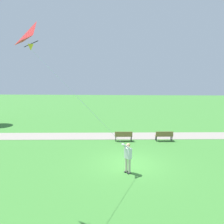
{
  "coord_description": "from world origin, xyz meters",
  "views": [
    {
      "loc": [
        -12.32,
        0.36,
        5.21
      ],
      "look_at": [
        -0.68,
        1.06,
        3.39
      ],
      "focal_mm": 32.67,
      "sensor_mm": 36.0,
      "label": 1
    }
  ],
  "objects_px": {
    "flying_kite": "(38,37)",
    "person_kite_flyer": "(128,155)",
    "park_bench_far_walkway": "(124,135)",
    "park_bench_near_walkway": "(164,135)"
  },
  "relations": [
    {
      "from": "flying_kite",
      "to": "park_bench_far_walkway",
      "type": "bearing_deg",
      "value": -18.0
    },
    {
      "from": "person_kite_flyer",
      "to": "flying_kite",
      "type": "relative_size",
      "value": 0.33
    },
    {
      "from": "flying_kite",
      "to": "person_kite_flyer",
      "type": "bearing_deg",
      "value": -43.91
    },
    {
      "from": "flying_kite",
      "to": "park_bench_far_walkway",
      "type": "distance_m",
      "value": 11.82
    },
    {
      "from": "person_kite_flyer",
      "to": "park_bench_near_walkway",
      "type": "bearing_deg",
      "value": -27.15
    },
    {
      "from": "flying_kite",
      "to": "park_bench_near_walkway",
      "type": "xyz_separation_m",
      "value": [
        9.8,
        -6.59,
        -6.23
      ]
    },
    {
      "from": "park_bench_far_walkway",
      "to": "person_kite_flyer",
      "type": "bearing_deg",
      "value": -177.61
    },
    {
      "from": "flying_kite",
      "to": "park_bench_near_walkway",
      "type": "distance_m",
      "value": 13.36
    },
    {
      "from": "person_kite_flyer",
      "to": "flying_kite",
      "type": "distance_m",
      "value": 7.47
    },
    {
      "from": "park_bench_near_walkway",
      "to": "park_bench_far_walkway",
      "type": "distance_m",
      "value": 3.5
    }
  ]
}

